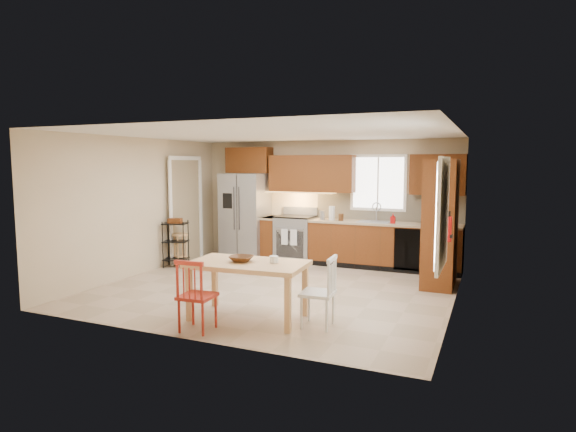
# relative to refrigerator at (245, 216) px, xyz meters

# --- Properties ---
(floor) EXTENTS (5.50, 5.50, 0.00)m
(floor) POSITION_rel_refrigerator_xyz_m (1.70, -2.12, -0.91)
(floor) COLOR tan
(floor) RESTS_ON ground
(ceiling) EXTENTS (5.50, 5.00, 0.02)m
(ceiling) POSITION_rel_refrigerator_xyz_m (1.70, -2.12, 1.59)
(ceiling) COLOR silver
(ceiling) RESTS_ON ground
(wall_back) EXTENTS (5.50, 0.02, 2.50)m
(wall_back) POSITION_rel_refrigerator_xyz_m (1.70, 0.38, 0.34)
(wall_back) COLOR #CCB793
(wall_back) RESTS_ON ground
(wall_front) EXTENTS (5.50, 0.02, 2.50)m
(wall_front) POSITION_rel_refrigerator_xyz_m (1.70, -4.62, 0.34)
(wall_front) COLOR #CCB793
(wall_front) RESTS_ON ground
(wall_left) EXTENTS (0.02, 5.00, 2.50)m
(wall_left) POSITION_rel_refrigerator_xyz_m (-1.05, -2.12, 0.34)
(wall_left) COLOR #CCB793
(wall_left) RESTS_ON ground
(wall_right) EXTENTS (0.02, 5.00, 2.50)m
(wall_right) POSITION_rel_refrigerator_xyz_m (4.45, -2.12, 0.34)
(wall_right) COLOR #CCB793
(wall_right) RESTS_ON ground
(refrigerator) EXTENTS (0.92, 0.75, 1.82)m
(refrigerator) POSITION_rel_refrigerator_xyz_m (0.00, 0.00, 0.00)
(refrigerator) COLOR gray
(refrigerator) RESTS_ON floor
(range_stove) EXTENTS (0.76, 0.63, 0.92)m
(range_stove) POSITION_rel_refrigerator_xyz_m (1.15, 0.06, -0.45)
(range_stove) COLOR gray
(range_stove) RESTS_ON floor
(base_cabinet_narrow) EXTENTS (0.30, 0.60, 0.90)m
(base_cabinet_narrow) POSITION_rel_refrigerator_xyz_m (0.60, 0.08, -0.46)
(base_cabinet_narrow) COLOR #623112
(base_cabinet_narrow) RESTS_ON floor
(base_cabinet_run) EXTENTS (2.92, 0.60, 0.90)m
(base_cabinet_run) POSITION_rel_refrigerator_xyz_m (2.99, 0.08, -0.46)
(base_cabinet_run) COLOR #623112
(base_cabinet_run) RESTS_ON floor
(dishwasher) EXTENTS (0.60, 0.02, 0.78)m
(dishwasher) POSITION_rel_refrigerator_xyz_m (3.55, -0.22, -0.46)
(dishwasher) COLOR black
(dishwasher) RESTS_ON floor
(backsplash) EXTENTS (2.92, 0.03, 0.55)m
(backsplash) POSITION_rel_refrigerator_xyz_m (2.99, 0.36, 0.27)
(backsplash) COLOR beige
(backsplash) RESTS_ON wall_back
(upper_over_fridge) EXTENTS (1.00, 0.35, 0.55)m
(upper_over_fridge) POSITION_rel_refrigerator_xyz_m (0.00, 0.20, 1.19)
(upper_over_fridge) COLOR #632D10
(upper_over_fridge) RESTS_ON wall_back
(upper_left_block) EXTENTS (1.80, 0.35, 0.75)m
(upper_left_block) POSITION_rel_refrigerator_xyz_m (1.45, 0.20, 0.92)
(upper_left_block) COLOR #632D10
(upper_left_block) RESTS_ON wall_back
(upper_right_block) EXTENTS (1.00, 0.35, 0.75)m
(upper_right_block) POSITION_rel_refrigerator_xyz_m (3.95, 0.20, 0.92)
(upper_right_block) COLOR #632D10
(upper_right_block) RESTS_ON wall_back
(window_back) EXTENTS (1.12, 0.04, 1.12)m
(window_back) POSITION_rel_refrigerator_xyz_m (2.80, 0.35, 0.74)
(window_back) COLOR white
(window_back) RESTS_ON wall_back
(sink) EXTENTS (0.62, 0.46, 0.16)m
(sink) POSITION_rel_refrigerator_xyz_m (2.80, 0.08, -0.05)
(sink) COLOR gray
(sink) RESTS_ON base_cabinet_run
(undercab_glow) EXTENTS (1.60, 0.30, 0.01)m
(undercab_glow) POSITION_rel_refrigerator_xyz_m (1.15, 0.17, 0.52)
(undercab_glow) COLOR #FFBF66
(undercab_glow) RESTS_ON wall_back
(soap_bottle) EXTENTS (0.09, 0.09, 0.19)m
(soap_bottle) POSITION_rel_refrigerator_xyz_m (3.18, -0.02, 0.09)
(soap_bottle) COLOR #BB0D0D
(soap_bottle) RESTS_ON base_cabinet_run
(paper_towel) EXTENTS (0.12, 0.12, 0.28)m
(paper_towel) POSITION_rel_refrigerator_xyz_m (1.95, 0.03, 0.13)
(paper_towel) COLOR silver
(paper_towel) RESTS_ON base_cabinet_run
(canister_steel) EXTENTS (0.11, 0.11, 0.18)m
(canister_steel) POSITION_rel_refrigerator_xyz_m (1.75, 0.03, 0.08)
(canister_steel) COLOR gray
(canister_steel) RESTS_ON base_cabinet_run
(canister_wood) EXTENTS (0.10, 0.10, 0.14)m
(canister_wood) POSITION_rel_refrigerator_xyz_m (2.15, -0.00, 0.06)
(canister_wood) COLOR #523115
(canister_wood) RESTS_ON base_cabinet_run
(pantry) EXTENTS (0.50, 0.95, 2.10)m
(pantry) POSITION_rel_refrigerator_xyz_m (4.13, -0.93, 0.14)
(pantry) COLOR #623112
(pantry) RESTS_ON floor
(fire_extinguisher) EXTENTS (0.12, 0.12, 0.36)m
(fire_extinguisher) POSITION_rel_refrigerator_xyz_m (4.33, -1.98, 0.19)
(fire_extinguisher) COLOR #BB0D0D
(fire_extinguisher) RESTS_ON wall_right
(window_right) EXTENTS (0.04, 1.02, 1.32)m
(window_right) POSITION_rel_refrigerator_xyz_m (4.38, -3.27, 0.54)
(window_right) COLOR white
(window_right) RESTS_ON wall_right
(doorway) EXTENTS (0.04, 0.95, 2.10)m
(doorway) POSITION_rel_refrigerator_xyz_m (-0.97, -0.82, 0.14)
(doorway) COLOR #8C7A59
(doorway) RESTS_ON wall_left
(dining_table) EXTENTS (1.56, 0.95, 0.74)m
(dining_table) POSITION_rel_refrigerator_xyz_m (2.01, -3.67, -0.54)
(dining_table) COLOR tan
(dining_table) RESTS_ON floor
(chair_red) EXTENTS (0.44, 0.44, 0.89)m
(chair_red) POSITION_rel_refrigerator_xyz_m (1.66, -4.32, -0.47)
(chair_red) COLOR #AA291A
(chair_red) RESTS_ON floor
(chair_white) EXTENTS (0.44, 0.44, 0.89)m
(chair_white) POSITION_rel_refrigerator_xyz_m (2.96, -3.62, -0.47)
(chair_white) COLOR silver
(chair_white) RESTS_ON floor
(table_bowl) EXTENTS (0.33, 0.33, 0.08)m
(table_bowl) POSITION_rel_refrigerator_xyz_m (1.91, -3.67, -0.16)
(table_bowl) COLOR #523115
(table_bowl) RESTS_ON dining_table
(table_jar) EXTENTS (0.11, 0.11, 0.13)m
(table_jar) POSITION_rel_refrigerator_xyz_m (2.34, -3.57, -0.14)
(table_jar) COLOR silver
(table_jar) RESTS_ON dining_table
(bar_stool) EXTENTS (0.37, 0.37, 0.64)m
(bar_stool) POSITION_rel_refrigerator_xyz_m (-0.80, -1.26, -0.59)
(bar_stool) COLOR tan
(bar_stool) RESTS_ON floor
(utility_cart) EXTENTS (0.54, 0.48, 0.91)m
(utility_cart) POSITION_rel_refrigerator_xyz_m (-0.80, -1.41, -0.45)
(utility_cart) COLOR black
(utility_cart) RESTS_ON floor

